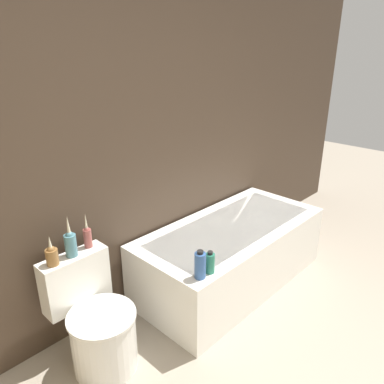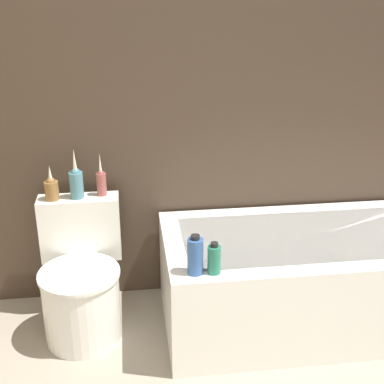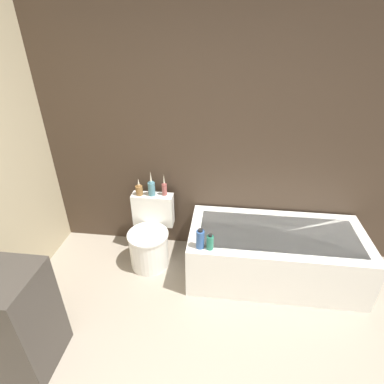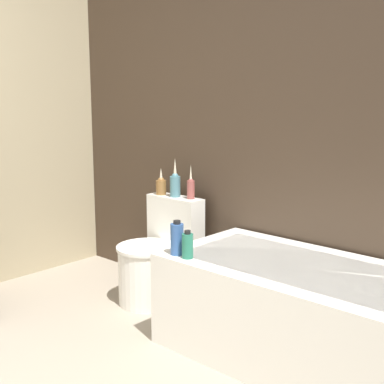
% 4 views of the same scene
% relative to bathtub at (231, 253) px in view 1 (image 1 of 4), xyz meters
% --- Properties ---
extents(wall_back_tiled, '(6.40, 0.06, 2.60)m').
position_rel_bathtub_xyz_m(wall_back_tiled, '(-0.72, 0.44, 1.03)').
color(wall_back_tiled, '#423326').
rests_on(wall_back_tiled, ground_plane).
extents(bathtub, '(1.68, 0.78, 0.53)m').
position_rel_bathtub_xyz_m(bathtub, '(0.00, 0.00, 0.00)').
color(bathtub, white).
rests_on(bathtub, ground).
extents(toilet, '(0.43, 0.56, 0.70)m').
position_rel_bathtub_xyz_m(toilet, '(-1.28, 0.06, 0.01)').
color(toilet, white).
rests_on(toilet, ground).
extents(vase_gold, '(0.07, 0.07, 0.19)m').
position_rel_bathtub_xyz_m(vase_gold, '(-1.41, 0.26, 0.50)').
color(vase_gold, olive).
rests_on(vase_gold, toilet).
extents(vase_silver, '(0.07, 0.07, 0.27)m').
position_rel_bathtub_xyz_m(vase_silver, '(-1.28, 0.27, 0.53)').
color(vase_silver, teal).
rests_on(vase_silver, toilet).
extents(vase_bronze, '(0.05, 0.05, 0.24)m').
position_rel_bathtub_xyz_m(vase_bronze, '(-1.15, 0.29, 0.51)').
color(vase_bronze, '#994C47').
rests_on(vase_bronze, toilet).
extents(shampoo_bottle_tall, '(0.07, 0.07, 0.20)m').
position_rel_bathtub_xyz_m(shampoo_bottle_tall, '(-0.72, -0.30, 0.35)').
color(shampoo_bottle_tall, '#335999').
rests_on(shampoo_bottle_tall, bathtub).
extents(shampoo_bottle_short, '(0.06, 0.06, 0.16)m').
position_rel_bathtub_xyz_m(shampoo_bottle_short, '(-0.63, -0.31, 0.33)').
color(shampoo_bottle_short, '#267259').
rests_on(shampoo_bottle_short, bathtub).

